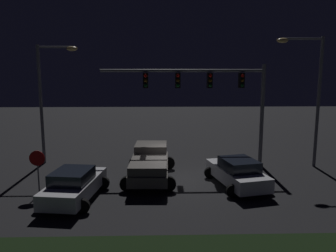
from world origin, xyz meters
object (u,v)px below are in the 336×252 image
Objects in this scene: car_sedan at (74,185)px; street_lamp_left at (48,89)px; street_lamp_right at (310,86)px; stop_sign at (37,164)px; car_sedan_far at (237,172)px; pickup_truck at (150,161)px; traffic_signal_gantry at (210,88)px.

street_lamp_left reaches higher than car_sedan.
car_sedan is at bearing -158.60° from street_lamp_right.
car_sedan is 15.05m from street_lamp_right.
street_lamp_right reaches higher than stop_sign.
street_lamp_left is 6.84m from stop_sign.
stop_sign is at bearing 82.61° from car_sedan_far.
stop_sign reaches higher than pickup_truck.
traffic_signal_gantry is at bearing -44.61° from car_sedan.
traffic_signal_gantry is at bearing 28.00° from stop_sign.
stop_sign reaches higher than car_sedan.
street_lamp_right reaches higher than car_sedan_far.
traffic_signal_gantry is 1.27× the size of street_lamp_right.
street_lamp_left is (-3.14, 6.59, 4.17)m from car_sedan.
pickup_truck is at bearing 60.27° from car_sedan_far.
car_sedan and car_sedan_far have the same top height.
car_sedan is 2.06× the size of stop_sign.
traffic_signal_gantry is at bearing 176.58° from street_lamp_right.
street_lamp_right is 3.65× the size of stop_sign.
traffic_signal_gantry reaches higher than car_sedan.
street_lamp_right is (5.25, 3.54, 4.42)m from car_sedan_far.
street_lamp_left is at bearing 174.67° from traffic_signal_gantry.
street_lamp_right is at bearing 16.38° from stop_sign.
car_sedan is at bearing 88.97° from car_sedan_far.
pickup_truck is 1.19× the size of car_sedan.
pickup_truck is 4.86m from car_sedan_far.
car_sedan is 8.40m from street_lamp_left.
traffic_signal_gantry reaches higher than car_sedan_far.
pickup_truck is 2.45× the size of stop_sign.
car_sedan_far is 0.45× the size of traffic_signal_gantry.
street_lamp_right is at bearing -76.06° from pickup_truck.
car_sedan is 0.59× the size of street_lamp_left.
traffic_signal_gantry is at bearing -54.38° from pickup_truck.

